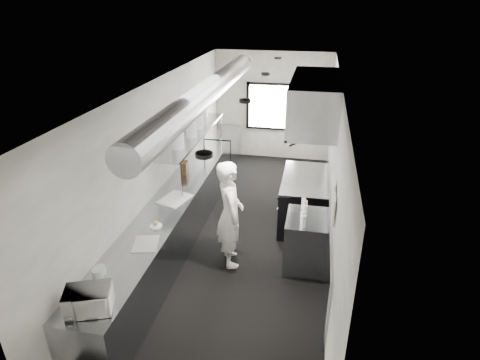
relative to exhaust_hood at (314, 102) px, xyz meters
The scene contains 35 objects.
floor 2.72m from the exhaust_hood, 147.45° to the right, with size 3.00×8.00×0.01m, color black.
ceiling 1.36m from the exhaust_hood, 147.45° to the right, with size 3.00×8.00×0.01m, color silver.
wall_back 3.62m from the exhaust_hood, 108.38° to the left, with size 3.00×0.02×2.80m, color silver.
wall_front 4.93m from the exhaust_hood, 103.13° to the right, with size 3.00×0.02×2.80m, color silver.
wall_left 2.87m from the exhaust_hood, 164.91° to the right, with size 0.02×8.00×2.80m, color silver.
wall_right 1.28m from the exhaust_hood, 60.05° to the right, with size 0.02×8.00×2.80m, color silver.
wall_cladding 1.92m from the exhaust_hood, 46.22° to the right, with size 0.03×5.50×1.10m, color #8E949B.
hvac_duct 1.83m from the exhaust_hood, behind, with size 0.40×0.40×6.40m, color #92959A.
service_window 3.58m from the exhaust_hood, 108.57° to the left, with size 1.36×0.05×1.25m.
exhaust_hood is the anchor object (origin of this frame).
prep_counter 3.20m from the exhaust_hood, 151.89° to the right, with size 0.70×6.00×0.90m, color #8E949B.
pass_shelf 2.46m from the exhaust_hood, behind, with size 0.45×3.00×0.68m.
range 1.92m from the exhaust_hood, behind, with size 0.88×1.60×0.94m.
bottle_station 2.39m from the exhaust_hood, 87.82° to the right, with size 0.65×0.80×0.90m, color #8E949B.
far_work_table 3.88m from the exhaust_hood, 131.94° to the left, with size 0.70×1.20×0.90m, color #8E949B.
notice_sheet_a 2.09m from the exhaust_hood, 78.88° to the right, with size 0.02×0.28×0.38m, color silver.
notice_sheet_b 2.43m from the exhaust_hood, 80.58° to the right, with size 0.02×0.28×0.38m, color silver.
line_cook 2.43m from the exhaust_hood, 127.16° to the right, with size 0.66×0.43×1.80m, color white.
microwave 4.68m from the exhaust_hood, 119.74° to the right, with size 0.46×0.35×0.27m, color silver.
deli_tub_a 4.34m from the exhaust_hood, 126.41° to the right, with size 0.14×0.14×0.10m, color #ACB6A8.
deli_tub_b 4.37m from the exhaust_hood, 126.03° to the right, with size 0.14×0.14×0.10m, color #ACB6A8.
newspaper 3.66m from the exhaust_hood, 129.67° to the right, with size 0.33×0.41×0.01m, color white.
small_plate 3.37m from the exhaust_hood, 135.95° to the right, with size 0.19×0.19×0.02m, color white.
pastry 3.35m from the exhaust_hood, 135.95° to the right, with size 0.08×0.08×0.08m, color tan.
cutting_board 2.92m from the exhaust_hood, 150.79° to the right, with size 0.41×0.54×0.02m, color silver.
knife_block 2.74m from the exhaust_hood, behind, with size 0.10×0.21×0.23m, color #50341C.
plate_stack_a 2.48m from the exhaust_hood, 166.66° to the right, with size 0.24×0.24×0.27m, color white.
plate_stack_b 2.37m from the exhaust_hood, behind, with size 0.22×0.22×0.28m, color white.
plate_stack_c 2.49m from the exhaust_hood, 164.80° to the left, with size 0.27×0.27×0.38m, color white.
plate_stack_d 2.58m from the exhaust_hood, 157.53° to the left, with size 0.24×0.24×0.36m, color white.
squeeze_bottle_a 2.19m from the exhaust_hood, 90.14° to the right, with size 0.06×0.06×0.19m, color silver.
squeeze_bottle_b 2.11m from the exhaust_hood, 90.76° to the right, with size 0.06×0.06×0.19m, color silver.
squeeze_bottle_c 1.96m from the exhaust_hood, 89.78° to the right, with size 0.07×0.07×0.20m, color silver.
squeeze_bottle_d 1.86m from the exhaust_hood, 89.94° to the right, with size 0.07×0.07×0.20m, color silver.
squeeze_bottle_e 1.79m from the exhaust_hood, 91.69° to the right, with size 0.06×0.06×0.19m, color silver.
Camera 1 is at (1.15, -6.17, 4.07)m, focal length 29.75 mm.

